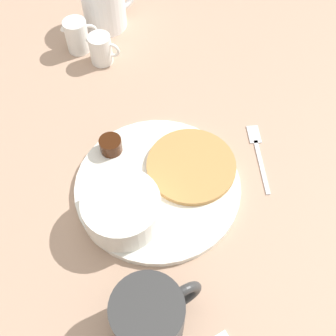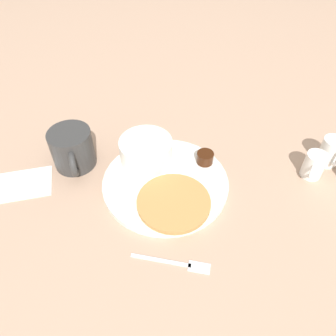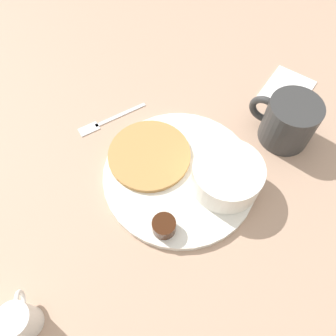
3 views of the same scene
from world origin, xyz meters
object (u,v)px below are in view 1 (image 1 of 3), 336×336
at_px(plate, 158,186).
at_px(coffee_mug, 150,316).
at_px(bowl, 122,209).
at_px(fork, 258,150).
at_px(creamer_pitcher_far, 77,35).
at_px(creamer_pitcher_near, 101,49).
at_px(second_mug, 106,4).

height_order(plate, coffee_mug, coffee_mug).
distance_m(bowl, coffee_mug, 0.16).
bearing_deg(fork, creamer_pitcher_far, 36.73).
bearing_deg(bowl, creamer_pitcher_far, 0.26).
xyz_separation_m(creamer_pitcher_near, creamer_pitcher_far, (0.05, 0.04, 0.00)).
bearing_deg(second_mug, creamer_pitcher_near, 162.46).
bearing_deg(second_mug, bowl, 171.40).
bearing_deg(plate, bowl, 123.25).
relative_size(bowl, creamer_pitcher_near, 1.91).
height_order(bowl, creamer_pitcher_far, creamer_pitcher_far).
relative_size(bowl, second_mug, 0.96).
bearing_deg(creamer_pitcher_far, coffee_mug, -179.67).
height_order(plate, creamer_pitcher_near, creamer_pitcher_near).
distance_m(plate, bowl, 0.08).
xyz_separation_m(fork, second_mug, (0.39, 0.18, 0.05)).
height_order(plate, creamer_pitcher_far, creamer_pitcher_far).
height_order(creamer_pitcher_near, second_mug, second_mug).
relative_size(plate, creamer_pitcher_far, 3.74).
bearing_deg(second_mug, plate, 179.26).
bearing_deg(coffee_mug, second_mug, -6.30).
height_order(creamer_pitcher_far, fork, creamer_pitcher_far).
relative_size(creamer_pitcher_near, second_mug, 0.51).
xyz_separation_m(creamer_pitcher_near, fork, (-0.28, -0.21, -0.03)).
relative_size(coffee_mug, fork, 0.88).
relative_size(fork, second_mug, 1.17).
bearing_deg(coffee_mug, creamer_pitcher_far, 0.33).
bearing_deg(creamer_pitcher_far, fork, -143.27).
bearing_deg(bowl, fork, -74.61).
height_order(coffee_mug, creamer_pitcher_far, coffee_mug).
distance_m(creamer_pitcher_near, creamer_pitcher_far, 0.06).
relative_size(bowl, coffee_mug, 0.93).
bearing_deg(bowl, plate, -56.75).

